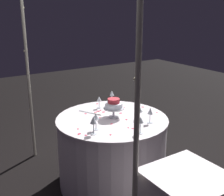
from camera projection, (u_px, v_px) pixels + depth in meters
name	position (u px, v px, depth m)	size (l,w,h in m)	color
ground_plane	(112.00, 182.00, 3.29)	(12.00, 12.00, 0.00)	black
decorative_arch	(62.00, 39.00, 2.53)	(2.24, 0.06, 2.50)	#B7B29E
main_table	(112.00, 151.00, 3.17)	(1.18, 1.18, 0.78)	white
tiered_cake	(114.00, 105.00, 3.03)	(0.22, 0.22, 0.21)	silver
wine_glass_0	(96.00, 117.00, 2.73)	(0.06, 0.06, 0.16)	silver
wine_glass_1	(141.00, 121.00, 2.65)	(0.06, 0.06, 0.16)	silver
wine_glass_2	(150.00, 112.00, 2.89)	(0.06, 0.06, 0.16)	silver
wine_glass_3	(112.00, 94.00, 3.47)	(0.06, 0.06, 0.16)	silver
wine_glass_4	(99.00, 100.00, 3.33)	(0.06, 0.06, 0.14)	silver
wine_glass_5	(93.00, 121.00, 2.63)	(0.06, 0.06, 0.18)	silver
wine_glass_6	(140.00, 110.00, 2.99)	(0.07, 0.07, 0.14)	silver
cake_knife	(92.00, 113.00, 3.19)	(0.27, 0.15, 0.01)	silver
rose_petal_0	(86.00, 135.00, 2.64)	(0.03, 0.02, 0.00)	#E02D47
rose_petal_1	(143.00, 107.00, 3.39)	(0.03, 0.02, 0.00)	#E02D47
rose_petal_2	(111.00, 135.00, 2.65)	(0.03, 0.02, 0.00)	#E02D47
rose_petal_3	(121.00, 113.00, 3.19)	(0.04, 0.03, 0.00)	#E02D47
rose_petal_4	(86.00, 114.00, 3.17)	(0.03, 0.02, 0.00)	#E02D47
rose_petal_5	(97.00, 104.00, 3.50)	(0.03, 0.02, 0.00)	#E02D47
rose_petal_6	(111.00, 124.00, 2.89)	(0.03, 0.02, 0.00)	#E02D47
rose_petal_7	(123.00, 107.00, 3.38)	(0.04, 0.03, 0.00)	#E02D47
rose_petal_8	(157.00, 112.00, 3.21)	(0.02, 0.02, 0.00)	#E02D47
rose_petal_9	(96.00, 112.00, 3.22)	(0.04, 0.03, 0.00)	#E02D47
rose_petal_10	(126.00, 120.00, 3.01)	(0.03, 0.02, 0.00)	#E02D47
rose_petal_11	(122.00, 106.00, 3.42)	(0.04, 0.03, 0.00)	#E02D47
rose_petal_12	(78.00, 129.00, 2.77)	(0.03, 0.02, 0.00)	#E02D47
rose_petal_13	(128.00, 128.00, 2.80)	(0.02, 0.02, 0.00)	#E02D47
rose_petal_14	(101.00, 110.00, 3.28)	(0.03, 0.02, 0.00)	#E02D47
rose_petal_15	(104.00, 112.00, 3.23)	(0.04, 0.03, 0.00)	#E02D47
rose_petal_16	(133.00, 128.00, 2.78)	(0.03, 0.02, 0.00)	#E02D47
rose_petal_17	(116.00, 107.00, 3.40)	(0.04, 0.02, 0.00)	#E02D47
rose_petal_18	(98.00, 111.00, 3.25)	(0.04, 0.03, 0.00)	#E02D47
rose_petal_19	(79.00, 134.00, 2.66)	(0.04, 0.03, 0.00)	#E02D47
rose_petal_20	(100.00, 118.00, 3.06)	(0.03, 0.02, 0.00)	#E02D47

